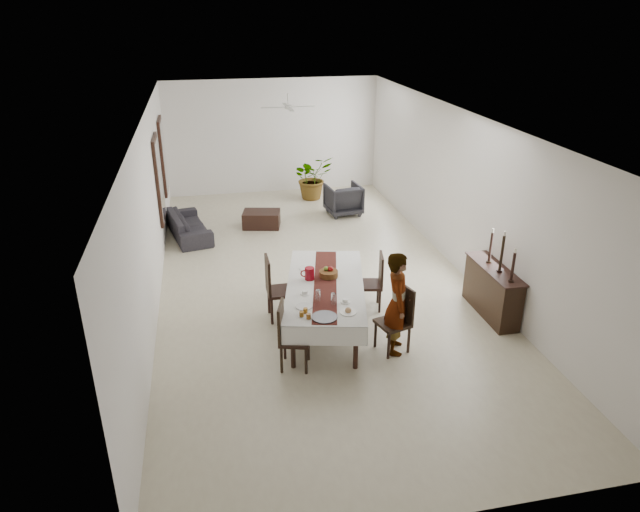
# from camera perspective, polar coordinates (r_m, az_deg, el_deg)

# --- Properties ---
(floor) EXTENTS (6.00, 12.00, 0.00)m
(floor) POSITION_cam_1_polar(r_m,az_deg,el_deg) (11.46, -0.58, -2.25)
(floor) COLOR beige
(floor) RESTS_ON ground
(ceiling) EXTENTS (6.00, 12.00, 0.02)m
(ceiling) POSITION_cam_1_polar(r_m,az_deg,el_deg) (10.45, -0.65, 13.70)
(ceiling) COLOR white
(ceiling) RESTS_ON wall_back
(wall_back) EXTENTS (6.00, 0.02, 3.20)m
(wall_back) POSITION_cam_1_polar(r_m,az_deg,el_deg) (16.58, -4.73, 11.81)
(wall_back) COLOR white
(wall_back) RESTS_ON floor
(wall_front) EXTENTS (6.00, 0.02, 3.20)m
(wall_front) POSITION_cam_1_polar(r_m,az_deg,el_deg) (5.71, 11.52, -13.87)
(wall_front) COLOR white
(wall_front) RESTS_ON floor
(wall_left) EXTENTS (0.02, 12.00, 3.20)m
(wall_left) POSITION_cam_1_polar(r_m,az_deg,el_deg) (10.72, -16.59, 4.09)
(wall_left) COLOR white
(wall_left) RESTS_ON floor
(wall_right) EXTENTS (0.02, 12.00, 3.20)m
(wall_right) POSITION_cam_1_polar(r_m,az_deg,el_deg) (11.77, 13.95, 6.15)
(wall_right) COLOR white
(wall_right) RESTS_ON floor
(dining_table_top) EXTENTS (1.61, 2.73, 0.05)m
(dining_table_top) POSITION_cam_1_polar(r_m,az_deg,el_deg) (9.46, 0.53, -2.99)
(dining_table_top) COLOR black
(dining_table_top) RESTS_ON table_leg_fl
(table_leg_fl) EXTENTS (0.09, 0.09, 0.75)m
(table_leg_fl) POSITION_cam_1_polar(r_m,az_deg,el_deg) (8.62, -2.72, -9.00)
(table_leg_fl) COLOR black
(table_leg_fl) RESTS_ON floor
(table_leg_fr) EXTENTS (0.09, 0.09, 0.75)m
(table_leg_fr) POSITION_cam_1_polar(r_m,az_deg,el_deg) (8.61, 3.60, -9.05)
(table_leg_fr) COLOR black
(table_leg_fr) RESTS_ON floor
(table_leg_bl) EXTENTS (0.09, 0.09, 0.75)m
(table_leg_bl) POSITION_cam_1_polar(r_m,az_deg,el_deg) (10.74, -1.91, -1.94)
(table_leg_bl) COLOR black
(table_leg_bl) RESTS_ON floor
(table_leg_br) EXTENTS (0.09, 0.09, 0.75)m
(table_leg_br) POSITION_cam_1_polar(r_m,az_deg,el_deg) (10.73, 3.10, -1.98)
(table_leg_br) COLOR black
(table_leg_br) RESTS_ON floor
(tablecloth_top) EXTENTS (1.84, 2.96, 0.01)m
(tablecloth_top) POSITION_cam_1_polar(r_m,az_deg,el_deg) (9.44, 0.53, -2.82)
(tablecloth_top) COLOR silver
(tablecloth_top) RESTS_ON dining_table_top
(tablecloth_drape_left) EXTENTS (0.62, 2.68, 0.32)m
(tablecloth_drape_left) POSITION_cam_1_polar(r_m,az_deg,el_deg) (9.54, -3.22, -3.61)
(tablecloth_drape_left) COLOR silver
(tablecloth_drape_left) RESTS_ON dining_table_top
(tablecloth_drape_right) EXTENTS (0.62, 2.68, 0.32)m
(tablecloth_drape_right) POSITION_cam_1_polar(r_m,az_deg,el_deg) (9.53, 4.29, -3.67)
(tablecloth_drape_right) COLOR white
(tablecloth_drape_right) RESTS_ON dining_table_top
(tablecloth_drape_near) EXTENTS (1.23, 0.29, 0.32)m
(tablecloth_drape_near) POSITION_cam_1_polar(r_m,az_deg,el_deg) (8.32, 0.43, -8.02)
(tablecloth_drape_near) COLOR white
(tablecloth_drape_near) RESTS_ON dining_table_top
(tablecloth_drape_far) EXTENTS (1.23, 0.29, 0.32)m
(tablecloth_drape_far) POSITION_cam_1_polar(r_m,az_deg,el_deg) (10.75, 0.60, -0.27)
(tablecloth_drape_far) COLOR white
(tablecloth_drape_far) RESTS_ON dining_table_top
(table_runner) EXTENTS (0.95, 2.68, 0.00)m
(table_runner) POSITION_cam_1_polar(r_m,az_deg,el_deg) (9.44, 0.53, -2.78)
(table_runner) COLOR #5B201A
(table_runner) RESTS_ON tablecloth_top
(red_pitcher) EXTENTS (0.19, 0.19, 0.21)m
(red_pitcher) POSITION_cam_1_polar(r_m,az_deg,el_deg) (9.54, -1.05, -1.77)
(red_pitcher) COLOR maroon
(red_pitcher) RESTS_ON tablecloth_top
(pitcher_handle) EXTENTS (0.13, 0.05, 0.13)m
(pitcher_handle) POSITION_cam_1_polar(r_m,az_deg,el_deg) (9.55, -1.60, -1.77)
(pitcher_handle) COLOR maroon
(pitcher_handle) RESTS_ON red_pitcher
(wine_glass_near) EXTENTS (0.07, 0.07, 0.18)m
(wine_glass_near) POSITION_cam_1_polar(r_m,az_deg,el_deg) (8.78, 1.33, -4.30)
(wine_glass_near) COLOR silver
(wine_glass_near) RESTS_ON tablecloth_top
(wine_glass_mid) EXTENTS (0.07, 0.07, 0.18)m
(wine_glass_mid) POSITION_cam_1_polar(r_m,az_deg,el_deg) (8.88, -0.19, -3.96)
(wine_glass_mid) COLOR white
(wine_glass_mid) RESTS_ON tablecloth_top
(teacup_right) EXTENTS (0.10, 0.10, 0.06)m
(teacup_right) POSITION_cam_1_polar(r_m,az_deg,el_deg) (8.86, 2.57, -4.47)
(teacup_right) COLOR white
(teacup_right) RESTS_ON saucer_right
(saucer_right) EXTENTS (0.16, 0.16, 0.01)m
(saucer_right) POSITION_cam_1_polar(r_m,az_deg,el_deg) (8.87, 2.56, -4.62)
(saucer_right) COLOR white
(saucer_right) RESTS_ON tablecloth_top
(teacup_left) EXTENTS (0.10, 0.10, 0.06)m
(teacup_left) POSITION_cam_1_polar(r_m,az_deg,el_deg) (9.10, -1.51, -3.64)
(teacup_left) COLOR white
(teacup_left) RESTS_ON saucer_left
(saucer_left) EXTENTS (0.16, 0.16, 0.01)m
(saucer_left) POSITION_cam_1_polar(r_m,az_deg,el_deg) (9.11, -1.50, -3.79)
(saucer_left) COLOR white
(saucer_left) RESTS_ON tablecloth_top
(plate_near_right) EXTENTS (0.26, 0.26, 0.02)m
(plate_near_right) POSITION_cam_1_polar(r_m,az_deg,el_deg) (8.60, 2.83, -5.63)
(plate_near_right) COLOR white
(plate_near_right) RESTS_ON tablecloth_top
(bread_near_right) EXTENTS (0.10, 0.10, 0.10)m
(bread_near_right) POSITION_cam_1_polar(r_m,az_deg,el_deg) (8.58, 2.83, -5.46)
(bread_near_right) COLOR tan
(bread_near_right) RESTS_ON plate_near_right
(plate_near_left) EXTENTS (0.26, 0.26, 0.02)m
(plate_near_left) POSITION_cam_1_polar(r_m,az_deg,el_deg) (8.74, -1.62, -5.08)
(plate_near_left) COLOR silver
(plate_near_left) RESTS_ON tablecloth_top
(plate_far_left) EXTENTS (0.26, 0.26, 0.02)m
(plate_far_left) POSITION_cam_1_polar(r_m,az_deg,el_deg) (9.97, -1.39, -1.22)
(plate_far_left) COLOR white
(plate_far_left) RESTS_ON tablecloth_top
(serving_tray) EXTENTS (0.38, 0.38, 0.02)m
(serving_tray) POSITION_cam_1_polar(r_m,az_deg,el_deg) (8.45, 0.46, -6.13)
(serving_tray) COLOR #44454A
(serving_tray) RESTS_ON tablecloth_top
(jam_jar_a) EXTENTS (0.07, 0.07, 0.08)m
(jam_jar_a) POSITION_cam_1_polar(r_m,az_deg,el_deg) (8.41, -1.15, -6.05)
(jam_jar_a) COLOR brown
(jam_jar_a) RESTS_ON tablecloth_top
(jam_jar_b) EXTENTS (0.07, 0.07, 0.08)m
(jam_jar_b) POSITION_cam_1_polar(r_m,az_deg,el_deg) (8.47, -1.86, -5.83)
(jam_jar_b) COLOR #875413
(jam_jar_b) RESTS_ON tablecloth_top
(jam_jar_c) EXTENTS (0.07, 0.07, 0.08)m
(jam_jar_c) POSITION_cam_1_polar(r_m,az_deg,el_deg) (8.56, -1.47, -5.48)
(jam_jar_c) COLOR #985F16
(jam_jar_c) RESTS_ON tablecloth_top
(fruit_basket) EXTENTS (0.32, 0.32, 0.11)m
(fruit_basket) POSITION_cam_1_polar(r_m,az_deg,el_deg) (9.66, 0.87, -1.80)
(fruit_basket) COLOR brown
(fruit_basket) RESTS_ON tablecloth_top
(fruit_red) EXTENTS (0.10, 0.10, 0.10)m
(fruit_red) POSITION_cam_1_polar(r_m,az_deg,el_deg) (9.64, 1.06, -1.31)
(fruit_red) COLOR maroon
(fruit_red) RESTS_ON fruit_basket
(fruit_green) EXTENTS (0.09, 0.09, 0.09)m
(fruit_green) POSITION_cam_1_polar(r_m,az_deg,el_deg) (9.65, 0.62, -1.28)
(fruit_green) COLOR olive
(fruit_green) RESTS_ON fruit_basket
(chair_right_near_seat) EXTENTS (0.57, 0.57, 0.05)m
(chair_right_near_seat) POSITION_cam_1_polar(r_m,az_deg,el_deg) (9.04, 7.29, -6.70)
(chair_right_near_seat) COLOR black
(chair_right_near_seat) RESTS_ON chair_right_near_leg_fl
(chair_right_near_leg_fl) EXTENTS (0.06, 0.06, 0.45)m
(chair_right_near_leg_fl) POSITION_cam_1_polar(r_m,az_deg,el_deg) (9.14, 8.86, -8.30)
(chair_right_near_leg_fl) COLOR black
(chair_right_near_leg_fl) RESTS_ON floor
(chair_right_near_leg_fr) EXTENTS (0.06, 0.06, 0.45)m
(chair_right_near_leg_fr) POSITION_cam_1_polar(r_m,az_deg,el_deg) (9.39, 7.51, -7.24)
(chair_right_near_leg_fr) COLOR black
(chair_right_near_leg_fr) RESTS_ON floor
(chair_right_near_leg_bl) EXTENTS (0.06, 0.06, 0.45)m
(chair_right_near_leg_bl) POSITION_cam_1_polar(r_m,az_deg,el_deg) (8.95, 6.88, -8.93)
(chair_right_near_leg_bl) COLOR black
(chair_right_near_leg_bl) RESTS_ON floor
(chair_right_near_leg_br) EXTENTS (0.06, 0.06, 0.45)m
(chair_right_near_leg_br) POSITION_cam_1_polar(r_m,az_deg,el_deg) (9.21, 5.57, -7.83)
(chair_right_near_leg_br) COLOR black
(chair_right_near_leg_br) RESTS_ON floor
(chair_right_near_back) EXTENTS (0.17, 0.45, 0.58)m
(chair_right_near_back) POSITION_cam_1_polar(r_m,az_deg,el_deg) (8.99, 8.49, -4.65)
(chair_right_near_back) COLOR black
(chair_right_near_back) RESTS_ON chair_right_near_seat
(chair_right_far_seat) EXTENTS (0.52, 0.52, 0.05)m
(chair_right_far_seat) POSITION_cam_1_polar(r_m,az_deg,el_deg) (10.22, 4.95, -2.87)
(chair_right_far_seat) COLOR black
(chair_right_far_seat) RESTS_ON chair_right_far_leg_fl
(chair_right_far_leg_fl) EXTENTS (0.05, 0.05, 0.44)m
(chair_right_far_leg_fl) POSITION_cam_1_polar(r_m,az_deg,el_deg) (10.19, 5.99, -4.55)
(chair_right_far_leg_fl) COLOR black
(chair_right_far_leg_fl) RESTS_ON floor
(chair_right_far_leg_fr) EXTENTS (0.05, 0.05, 0.44)m
(chair_right_far_leg_fr) POSITION_cam_1_polar(r_m,az_deg,el_deg) (10.51, 5.80, -3.61)
(chair_right_far_leg_fr) COLOR black
(chair_right_far_leg_fr) RESTS_ON floor
(chair_right_far_leg_bl) EXTENTS (0.05, 0.05, 0.44)m
(chair_right_far_leg_bl) POSITION_cam_1_polar(r_m,az_deg,el_deg) (10.16, 3.96, -4.56)
(chair_right_far_leg_bl) COLOR black
(chair_right_far_leg_bl) RESTS_ON floor
(chair_right_far_leg_br) EXTENTS (0.05, 0.05, 0.44)m
(chair_right_far_leg_br) POSITION_cam_1_polar(r_m,az_deg,el_deg) (10.48, 3.84, -3.62)
(chair_right_far_leg_br) COLOR black
(chair_right_far_leg_br) RESTS_ON floor
(chair_right_far_back) EXTENTS (0.13, 0.44, 0.56)m
(chair_right_far_back) POSITION_cam_1_polar(r_m,az_deg,el_deg) (10.11, 6.14, -1.35)
(chair_right_far_back) COLOR black
(chair_right_far_back) RESTS_ON chair_right_far_seat
(chair_left_near_seat) EXTENTS (0.55, 0.55, 0.05)m
(chair_left_near_seat) POSITION_cam_1_polar(r_m,az_deg,el_deg) (8.60, -2.53, -8.35)
(chair_left_near_seat) COLOR black
(chair_left_near_seat) RESTS_ON chair_left_near_leg_fl
(chair_left_near_leg_fl) EXTENTS (0.06, 0.06, 0.44)m
(chair_left_near_leg_fl) POSITION_cam_1_polar(r_m,az_deg,el_deg) (8.90, -3.54, -9.01)
(chair_left_near_leg_fl) COLOR black
(chair_left_near_leg_fl) RESTS_ON floor
(chair_left_near_leg_fr) EXTENTS (0.06, 0.06, 0.44)m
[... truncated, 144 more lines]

